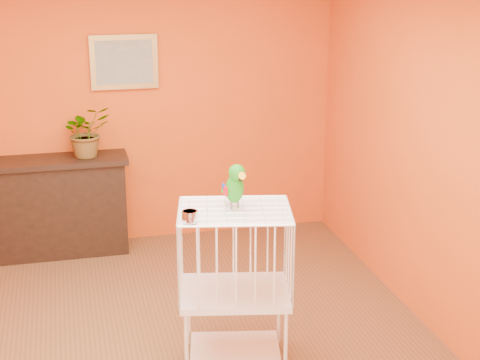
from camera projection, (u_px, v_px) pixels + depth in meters
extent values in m
plane|color=brown|center=(164.00, 353.00, 5.21)|extent=(4.50, 4.50, 0.00)
plane|color=#E44E15|center=(126.00, 109.00, 6.91)|extent=(4.00, 0.00, 4.00)
plane|color=#E44E15|center=(240.00, 352.00, 2.74)|extent=(4.00, 0.00, 4.00)
plane|color=#E44E15|center=(435.00, 159.00, 5.28)|extent=(0.00, 4.50, 4.50)
cube|color=black|center=(62.00, 209.00, 6.82)|extent=(1.17, 0.39, 0.88)
cube|color=black|center=(58.00, 161.00, 6.68)|extent=(1.25, 0.45, 0.05)
cube|color=black|center=(62.00, 215.00, 6.66)|extent=(0.82, 0.02, 0.44)
cube|color=#5A2519|center=(35.00, 223.00, 6.75)|extent=(0.05, 0.18, 0.27)
cube|color=#325229|center=(44.00, 222.00, 6.77)|extent=(0.05, 0.18, 0.27)
cube|color=#5A2519|center=(54.00, 221.00, 6.79)|extent=(0.05, 0.18, 0.27)
cube|color=#325229|center=(65.00, 220.00, 6.81)|extent=(0.05, 0.18, 0.27)
cube|color=#5A2519|center=(75.00, 219.00, 6.83)|extent=(0.05, 0.18, 0.27)
imported|color=#26722D|center=(87.00, 137.00, 6.69)|extent=(0.56, 0.59, 0.37)
cube|color=#A87F3C|center=(124.00, 62.00, 6.75)|extent=(0.62, 0.03, 0.50)
cube|color=gray|center=(124.00, 62.00, 6.73)|extent=(0.52, 0.01, 0.40)
cube|color=white|center=(235.00, 350.00, 5.09)|extent=(0.70, 0.59, 0.02)
cube|color=white|center=(235.00, 293.00, 4.96)|extent=(0.82, 0.69, 0.04)
cube|color=white|center=(235.00, 211.00, 4.78)|extent=(0.82, 0.69, 0.01)
cylinder|color=white|center=(186.00, 349.00, 4.79)|extent=(0.03, 0.03, 0.50)
cylinder|color=white|center=(286.00, 347.00, 4.81)|extent=(0.03, 0.03, 0.50)
cylinder|color=white|center=(188.00, 312.00, 5.27)|extent=(0.03, 0.03, 0.50)
cylinder|color=white|center=(279.00, 311.00, 5.29)|extent=(0.03, 0.03, 0.50)
cylinder|color=silver|center=(190.00, 216.00, 4.55)|extent=(0.10, 0.10, 0.07)
cylinder|color=#59544C|center=(231.00, 206.00, 4.80)|extent=(0.01, 0.01, 0.04)
cylinder|color=#59544C|center=(238.00, 205.00, 4.82)|extent=(0.01, 0.01, 0.04)
ellipsoid|color=#118611|center=(235.00, 189.00, 4.77)|extent=(0.15, 0.19, 0.22)
ellipsoid|color=#118611|center=(237.00, 173.00, 4.71)|extent=(0.13, 0.13, 0.11)
cone|color=#FEA415|center=(240.00, 177.00, 4.67)|extent=(0.06, 0.08, 0.07)
cone|color=black|center=(240.00, 179.00, 4.68)|extent=(0.03, 0.03, 0.03)
sphere|color=black|center=(233.00, 172.00, 4.67)|extent=(0.02, 0.02, 0.02)
sphere|color=black|center=(243.00, 171.00, 4.70)|extent=(0.02, 0.02, 0.02)
ellipsoid|color=#A50C0C|center=(226.00, 191.00, 4.76)|extent=(0.04, 0.07, 0.08)
ellipsoid|color=navy|center=(242.00, 188.00, 4.81)|extent=(0.04, 0.07, 0.08)
cone|color=#118611|center=(230.00, 196.00, 4.86)|extent=(0.10, 0.16, 0.12)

